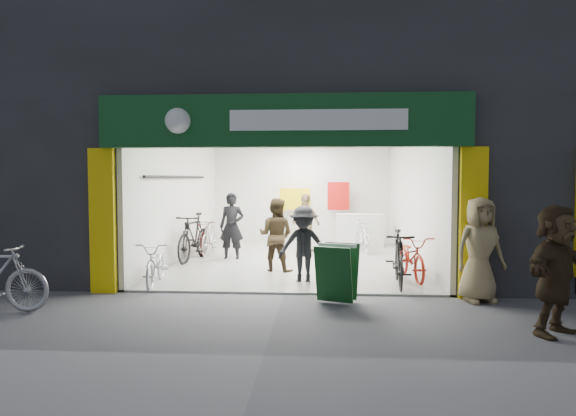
# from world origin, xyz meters

# --- Properties ---
(ground) EXTENTS (60.00, 60.00, 0.00)m
(ground) POSITION_xyz_m (0.00, 0.00, 0.00)
(ground) COLOR #56565B
(ground) RESTS_ON ground
(building) EXTENTS (17.00, 10.27, 8.00)m
(building) POSITION_xyz_m (0.91, 4.99, 4.31)
(building) COLOR #232326
(building) RESTS_ON ground
(bike_left_front) EXTENTS (0.79, 1.71, 0.86)m
(bike_left_front) POSITION_xyz_m (-2.50, 0.60, 0.43)
(bike_left_front) COLOR silver
(bike_left_front) RESTS_ON ground
(bike_left_midfront) EXTENTS (0.82, 2.06, 1.21)m
(bike_left_midfront) POSITION_xyz_m (-2.50, 3.50, 0.60)
(bike_left_midfront) COLOR black
(bike_left_midfront) RESTS_ON ground
(bike_left_midback) EXTENTS (0.88, 1.84, 0.93)m
(bike_left_midback) POSITION_xyz_m (-2.50, 4.75, 0.46)
(bike_left_midback) COLOR maroon
(bike_left_midback) RESTS_ON ground
(bike_left_back) EXTENTS (0.51, 1.68, 1.00)m
(bike_left_back) POSITION_xyz_m (-2.33, 4.56, 0.50)
(bike_left_back) COLOR silver
(bike_left_back) RESTS_ON ground
(bike_right_front) EXTENTS (0.65, 1.82, 1.08)m
(bike_right_front) POSITION_xyz_m (2.14, 0.83, 0.54)
(bike_right_front) COLOR black
(bike_right_front) RESTS_ON ground
(bike_right_mid) EXTENTS (0.80, 1.80, 0.92)m
(bike_right_mid) POSITION_xyz_m (2.50, 1.52, 0.46)
(bike_right_mid) COLOR maroon
(bike_right_mid) RESTS_ON ground
(bike_right_back) EXTENTS (0.68, 1.60, 0.93)m
(bike_right_back) POSITION_xyz_m (1.80, 5.27, 0.47)
(bike_right_back) COLOR silver
(bike_right_back) RESTS_ON ground
(customer_a) EXTENTS (0.65, 0.45, 1.70)m
(customer_a) POSITION_xyz_m (-1.59, 3.75, 0.85)
(customer_a) COLOR black
(customer_a) RESTS_ON ground
(customer_b) EXTENTS (0.92, 0.80, 1.63)m
(customer_b) POSITION_xyz_m (-0.33, 2.17, 0.82)
(customer_b) COLOR #3D2F1C
(customer_b) RESTS_ON ground
(customer_c) EXTENTS (1.02, 0.64, 1.52)m
(customer_c) POSITION_xyz_m (0.31, 1.00, 0.76)
(customer_c) COLOR black
(customer_c) RESTS_ON ground
(customer_d) EXTENTS (1.00, 0.94, 1.65)m
(customer_d) POSITION_xyz_m (0.23, 5.19, 0.83)
(customer_d) COLOR #8B7251
(customer_d) RESTS_ON ground
(pedestrian_near) EXTENTS (0.97, 0.76, 1.75)m
(pedestrian_near) POSITION_xyz_m (3.30, -0.30, 0.88)
(pedestrian_near) COLOR #928155
(pedestrian_near) RESTS_ON ground
(pedestrian_far) EXTENTS (1.57, 1.41, 1.73)m
(pedestrian_far) POSITION_xyz_m (3.74, -2.09, 0.86)
(pedestrian_far) COLOR #362918
(pedestrian_far) RESTS_ON ground
(sandwich_board) EXTENTS (0.79, 0.80, 0.95)m
(sandwich_board) POSITION_xyz_m (0.93, -0.50, 0.52)
(sandwich_board) COLOR #0F3C16
(sandwich_board) RESTS_ON ground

